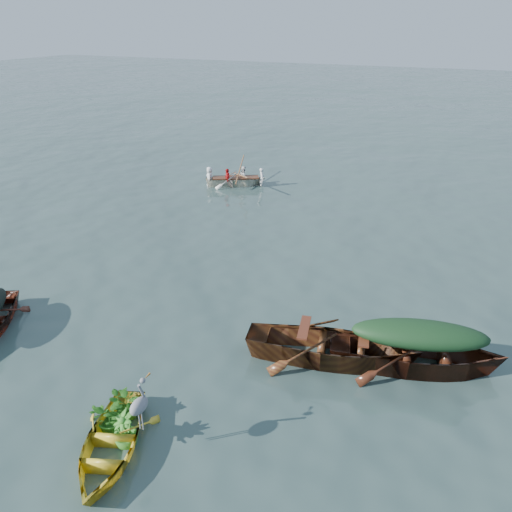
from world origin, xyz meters
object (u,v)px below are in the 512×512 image
Objects in this scene: rowed_boat at (236,186)px; open_wooden_boat at (331,361)px; green_tarp_boat at (414,369)px; heron at (140,413)px; yellow_dinghy at (111,453)px.

open_wooden_boat is at bearing -172.19° from rowed_boat.
rowed_boat is (-8.73, 9.48, 0.00)m from green_tarp_boat.
open_wooden_boat is 5.39× the size of heron.
yellow_dinghy is 6.02m from green_tarp_boat.
heron reaches higher than green_tarp_boat.
rowed_boat is (-7.12, 9.92, 0.00)m from open_wooden_boat.
green_tarp_boat is 0.98× the size of open_wooden_boat.
yellow_dinghy is at bearing 170.26° from rowed_boat.
open_wooden_boat is 12.21m from rowed_boat.
heron is (0.50, 0.24, 0.85)m from yellow_dinghy.
rowed_boat is at bearing 87.69° from yellow_dinghy.
yellow_dinghy is 1.02m from heron.
heron is (-2.12, -3.60, 0.85)m from open_wooden_boat.
green_tarp_boat is 12.89m from rowed_boat.
green_tarp_boat reaches higher than yellow_dinghy.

